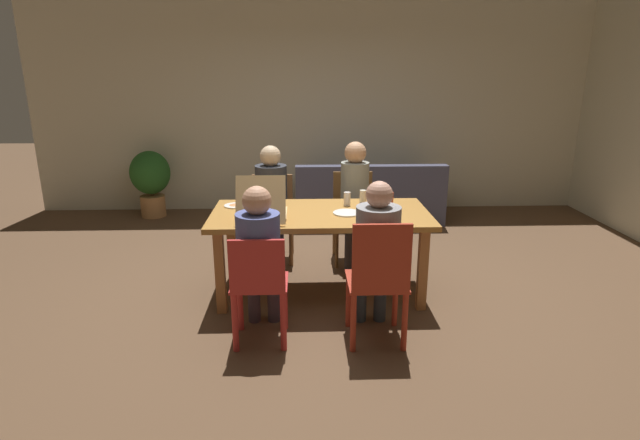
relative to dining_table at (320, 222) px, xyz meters
The scene contains 20 objects.
ground_plane 0.68m from the dining_table, ahead, with size 20.00×20.00×0.00m, color brown.
back_wall 3.12m from the dining_table, 90.00° to the left, with size 7.78×0.12×2.94m, color beige.
dining_table is the anchor object (origin of this frame).
chair_0 0.99m from the dining_table, 66.86° to the left, with size 0.44×0.46×0.92m.
person_0 0.83m from the dining_table, 62.64° to the left, with size 0.29×0.49×1.27m.
chair_1 1.04m from the dining_table, 118.02° to the right, with size 0.41×0.38×0.86m.
person_1 0.91m from the dining_table, 121.79° to the right, with size 0.32×0.51×1.19m.
chair_2 1.08m from the dining_table, 116.64° to the left, with size 0.45×0.43×0.89m.
person_2 0.94m from the dining_table, 120.55° to the left, with size 0.33×0.53×1.23m.
chair_3 1.01m from the dining_table, 67.56° to the right, with size 0.43×0.44×0.97m.
person_3 0.87m from the dining_table, 63.91° to the right, with size 0.32×0.49×1.22m.
pizza_box_0 0.53m from the dining_table, 164.86° to the right, with size 0.40×0.55×0.39m.
plate_0 0.25m from the dining_table, 13.43° to the right, with size 0.24×0.24×0.01m.
plate_1 0.81m from the dining_table, 163.55° to the left, with size 0.20×0.20×0.03m.
drinking_glass_0 0.62m from the dining_table, 36.55° to the left, with size 0.07×0.07×0.10m, color silver.
drinking_glass_1 0.67m from the dining_table, 12.98° to the left, with size 0.07×0.07×0.14m, color #B8472E.
drinking_glass_2 0.51m from the dining_table, 34.42° to the left, with size 0.06×0.06×0.13m, color silver.
drinking_glass_3 0.37m from the dining_table, 40.68° to the left, with size 0.06×0.06×0.13m, color silver.
couch 2.45m from the dining_table, 72.49° to the left, with size 1.94×0.80×0.80m.
potted_plant 3.42m from the dining_table, 130.53° to the left, with size 0.54×0.54×0.91m.
Camera 1 is at (-0.16, -4.28, 1.97)m, focal length 28.54 mm.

